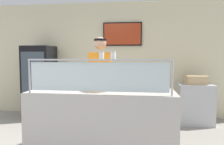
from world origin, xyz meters
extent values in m
plane|color=gray|center=(1.03, 1.00, 0.00)|extent=(12.00, 12.00, 0.00)
cube|color=beige|center=(1.03, 2.58, 1.35)|extent=(6.46, 0.08, 2.70)
cube|color=black|center=(1.14, 2.51, 1.95)|extent=(0.91, 0.04, 0.54)
cube|color=#B23819|center=(1.14, 2.49, 1.95)|extent=(0.86, 0.01, 0.49)
cube|color=#BCB7B2|center=(1.03, 0.34, 0.47)|extent=(2.06, 0.68, 0.95)
cylinder|color=#B2B5BC|center=(0.10, 0.06, 1.18)|extent=(0.02, 0.02, 0.46)
cylinder|color=#B2B5BC|center=(1.96, 0.06, 1.18)|extent=(0.02, 0.02, 0.46)
cube|color=silver|center=(1.03, 0.06, 1.18)|extent=(1.80, 0.01, 0.38)
cube|color=#B2B5BC|center=(1.03, 0.06, 1.40)|extent=(1.86, 0.06, 0.02)
cylinder|color=#9EA0A8|center=(0.93, 0.34, 0.96)|extent=(0.42, 0.42, 0.01)
cylinder|color=tan|center=(0.93, 0.34, 0.97)|extent=(0.39, 0.39, 0.02)
cylinder|color=#D65B2D|center=(0.93, 0.34, 0.98)|extent=(0.34, 0.34, 0.01)
cube|color=#ADAFB7|center=(0.91, 0.32, 0.99)|extent=(0.11, 0.29, 0.01)
cylinder|color=white|center=(1.08, 0.06, 1.44)|extent=(0.06, 0.06, 0.08)
cylinder|color=white|center=(1.08, 0.06, 1.43)|extent=(0.05, 0.05, 0.05)
cylinder|color=silver|center=(1.08, 0.06, 1.49)|extent=(0.06, 0.06, 0.02)
cylinder|color=white|center=(1.23, 0.06, 1.44)|extent=(0.07, 0.07, 0.08)
cylinder|color=red|center=(1.23, 0.06, 1.43)|extent=(0.06, 0.06, 0.05)
cylinder|color=silver|center=(1.23, 0.06, 1.49)|extent=(0.06, 0.06, 0.02)
cylinder|color=#23232D|center=(0.78, 1.00, 0.47)|extent=(0.13, 0.13, 0.95)
cylinder|color=#23232D|center=(1.00, 1.00, 0.47)|extent=(0.13, 0.13, 0.95)
cube|color=orange|center=(0.89, 1.00, 1.23)|extent=(0.38, 0.21, 0.55)
sphere|color=tan|center=(0.89, 1.00, 1.66)|extent=(0.21, 0.21, 0.21)
cylinder|color=black|center=(0.89, 1.00, 1.71)|extent=(0.21, 0.21, 0.04)
cylinder|color=tan|center=(1.07, 0.78, 1.13)|extent=(0.08, 0.34, 0.08)
cube|color=black|center=(-0.76, 2.14, 0.83)|extent=(0.63, 0.62, 1.66)
cube|color=#38424C|center=(-0.76, 1.81, 0.86)|extent=(0.53, 0.02, 1.33)
cylinder|color=red|center=(-0.94, 1.92, 0.91)|extent=(0.06, 0.06, 0.20)
cylinder|color=blue|center=(-0.85, 1.92, 0.91)|extent=(0.06, 0.06, 0.20)
cylinder|color=blue|center=(-0.76, 1.92, 0.91)|extent=(0.06, 0.06, 0.20)
cylinder|color=green|center=(-0.67, 1.92, 0.91)|extent=(0.06, 0.06, 0.20)
cylinder|color=red|center=(-0.58, 1.92, 0.91)|extent=(0.06, 0.06, 0.20)
cube|color=#B7BABF|center=(2.72, 2.09, 0.42)|extent=(0.70, 0.55, 0.85)
cube|color=tan|center=(2.71, 2.09, 0.87)|extent=(0.41, 0.41, 0.04)
cube|color=tan|center=(2.72, 2.09, 0.91)|extent=(0.42, 0.42, 0.04)
cube|color=tan|center=(2.72, 2.09, 0.96)|extent=(0.42, 0.42, 0.04)
cube|color=tan|center=(2.72, 2.09, 1.00)|extent=(0.41, 0.41, 0.04)
camera|label=1|loc=(1.57, -2.67, 1.46)|focal=35.09mm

